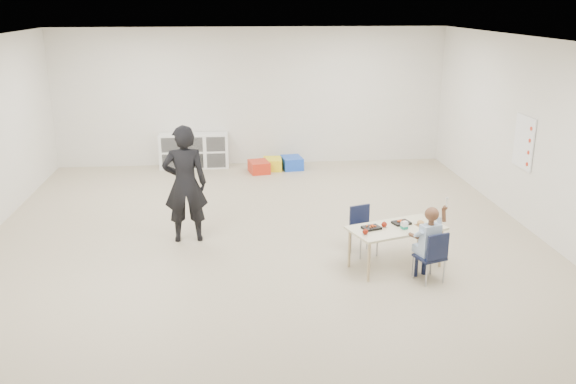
{
  "coord_description": "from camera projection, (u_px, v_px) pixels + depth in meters",
  "views": [
    {
      "loc": [
        -0.41,
        -8.03,
        3.3
      ],
      "look_at": [
        0.31,
        -0.3,
        0.85
      ],
      "focal_mm": 38.0,
      "sensor_mm": 36.0,
      "label": 1
    }
  ],
  "objects": [
    {
      "name": "apple_far",
      "position": [
        365.0,
        232.0,
        7.48
      ],
      "size": [
        0.07,
        0.07,
        0.07
      ],
      "primitive_type": "sphere",
      "color": "maroon",
      "rests_on": "table"
    },
    {
      "name": "lunch_tray_near",
      "position": [
        401.0,
        223.0,
        7.84
      ],
      "size": [
        0.26,
        0.22,
        0.03
      ],
      "primitive_type": "cube",
      "rotation": [
        0.0,
        0.0,
        0.33
      ],
      "color": "black",
      "rests_on": "table"
    },
    {
      "name": "chair_far",
      "position": [
        364.0,
        231.0,
        8.2
      ],
      "size": [
        0.4,
        0.39,
        0.66
      ],
      "primitive_type": null,
      "rotation": [
        0.0,
        0.0,
        0.33
      ],
      "color": "#111734",
      "rests_on": "ground"
    },
    {
      "name": "child",
      "position": [
        431.0,
        241.0,
        7.35
      ],
      "size": [
        0.56,
        0.56,
        1.04
      ],
      "primitive_type": null,
      "rotation": [
        0.0,
        0.0,
        0.33
      ],
      "color": "#BCD5FF",
      "rests_on": "chair_near"
    },
    {
      "name": "bread_roll",
      "position": [
        421.0,
        223.0,
        7.79
      ],
      "size": [
        0.09,
        0.09,
        0.07
      ],
      "primitive_type": "ellipsoid",
      "color": "tan",
      "rests_on": "table"
    },
    {
      "name": "lunch_tray_far",
      "position": [
        371.0,
        228.0,
        7.67
      ],
      "size": [
        0.26,
        0.22,
        0.03
      ],
      "primitive_type": "cube",
      "rotation": [
        0.0,
        0.0,
        0.33
      ],
      "color": "black",
      "rests_on": "table"
    },
    {
      "name": "bin_red",
      "position": [
        259.0,
        167.0,
        12.19
      ],
      "size": [
        0.45,
        0.53,
        0.23
      ],
      "primitive_type": "cube",
      "rotation": [
        0.0,
        0.0,
        0.19
      ],
      "color": "red",
      "rests_on": "ground"
    },
    {
      "name": "table",
      "position": [
        395.0,
        247.0,
        7.82
      ],
      "size": [
        1.33,
        0.95,
        0.55
      ],
      "rotation": [
        0.0,
        0.0,
        0.33
      ],
      "color": "beige",
      "rests_on": "ground"
    },
    {
      "name": "bin_yellow",
      "position": [
        273.0,
        164.0,
        12.41
      ],
      "size": [
        0.38,
        0.48,
        0.23
      ],
      "primitive_type": "cube",
      "rotation": [
        0.0,
        0.0,
        -0.04
      ],
      "color": "yellow",
      "rests_on": "ground"
    },
    {
      "name": "bin_blue",
      "position": [
        292.0,
        163.0,
        12.47
      ],
      "size": [
        0.45,
        0.54,
        0.24
      ],
      "primitive_type": "cube",
      "rotation": [
        0.0,
        0.0,
        0.13
      ],
      "color": "blue",
      "rests_on": "ground"
    },
    {
      "name": "adult",
      "position": [
        185.0,
        184.0,
        8.53
      ],
      "size": [
        0.64,
        0.44,
        1.68
      ],
      "primitive_type": "imported",
      "rotation": [
        0.0,
        0.0,
        3.2
      ],
      "color": "black",
      "rests_on": "ground"
    },
    {
      "name": "room",
      "position": [
        263.0,
        147.0,
        8.23
      ],
      "size": [
        9.0,
        9.02,
        2.8
      ],
      "color": "#BFB093",
      "rests_on": "ground"
    },
    {
      "name": "apple_near",
      "position": [
        384.0,
        224.0,
        7.72
      ],
      "size": [
        0.07,
        0.07,
        0.07
      ],
      "primitive_type": "sphere",
      "color": "maroon",
      "rests_on": "table"
    },
    {
      "name": "cubby_shelf",
      "position": [
        194.0,
        151.0,
        12.51
      ],
      "size": [
        1.4,
        0.4,
        0.7
      ],
      "primitive_type": "cube",
      "color": "white",
      "rests_on": "ground"
    },
    {
      "name": "chair_near",
      "position": [
        430.0,
        256.0,
        7.41
      ],
      "size": [
        0.4,
        0.39,
        0.66
      ],
      "primitive_type": null,
      "rotation": [
        0.0,
        0.0,
        0.33
      ],
      "color": "#111734",
      "rests_on": "ground"
    },
    {
      "name": "rules_poster",
      "position": [
        524.0,
        142.0,
        9.2
      ],
      "size": [
        0.02,
        0.6,
        0.8
      ],
      "primitive_type": "cube",
      "color": "white",
      "rests_on": "room"
    },
    {
      "name": "milk_carton",
      "position": [
        404.0,
        226.0,
        7.64
      ],
      "size": [
        0.09,
        0.09,
        0.1
      ],
      "primitive_type": "cube",
      "rotation": [
        0.0,
        0.0,
        0.33
      ],
      "color": "white",
      "rests_on": "table"
    }
  ]
}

